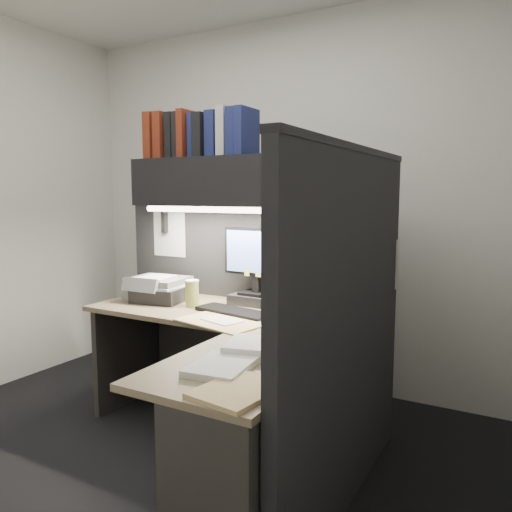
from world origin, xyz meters
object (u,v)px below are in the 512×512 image
object	(u,v)px
desk	(221,401)
coffee_cup	(192,294)
overhead_shelf	(246,181)
keyboard	(234,312)
notebook_stack	(160,294)
telephone	(328,309)
printer	(158,288)
monitor	(256,275)

from	to	relation	value
desk	coffee_cup	distance (m)	0.88
overhead_shelf	keyboard	size ratio (longest dim) A/B	3.19
overhead_shelf	keyboard	world-z (taller)	overhead_shelf
overhead_shelf	notebook_stack	xyz separation A→B (m)	(-0.54, -0.18, -0.72)
coffee_cup	notebook_stack	bearing A→B (deg)	177.10
overhead_shelf	telephone	bearing A→B (deg)	-2.45
overhead_shelf	coffee_cup	xyz separation A→B (m)	(-0.28, -0.20, -0.69)
coffee_cup	printer	xyz separation A→B (m)	(-0.33, 0.07, -0.01)
coffee_cup	printer	world-z (taller)	coffee_cup
telephone	coffee_cup	bearing A→B (deg)	-131.83
coffee_cup	overhead_shelf	bearing A→B (deg)	35.64
overhead_shelf	notebook_stack	world-z (taller)	overhead_shelf
keyboard	coffee_cup	bearing A→B (deg)	-176.96
monitor	notebook_stack	bearing A→B (deg)	-157.41
keyboard	printer	distance (m)	0.67
telephone	printer	world-z (taller)	printer
coffee_cup	monitor	bearing A→B (deg)	35.63
overhead_shelf	telephone	world-z (taller)	overhead_shelf
monitor	coffee_cup	size ratio (longest dim) A/B	3.11
notebook_stack	monitor	bearing A→B (deg)	20.27
overhead_shelf	printer	distance (m)	0.93
keyboard	notebook_stack	distance (m)	0.60
telephone	coffee_cup	xyz separation A→B (m)	(-0.83, -0.17, 0.03)
desk	telephone	distance (m)	0.84
desk	keyboard	xyz separation A→B (m)	(-0.25, 0.52, 0.30)
desk	monitor	bearing A→B (deg)	107.72
printer	notebook_stack	distance (m)	0.09
monitor	telephone	bearing A→B (deg)	-4.33
desk	overhead_shelf	xyz separation A→B (m)	(-0.30, 0.75, 1.06)
monitor	telephone	xyz separation A→B (m)	(0.51, -0.06, -0.15)
telephone	notebook_stack	size ratio (longest dim) A/B	0.71
telephone	notebook_stack	xyz separation A→B (m)	(-1.10, -0.16, 0.00)
keyboard	printer	bearing A→B (deg)	-179.89
monitor	keyboard	bearing A→B (deg)	-86.40
coffee_cup	printer	size ratio (longest dim) A/B	0.43
telephone	notebook_stack	bearing A→B (deg)	-135.36
desk	overhead_shelf	world-z (taller)	overhead_shelf
monitor	printer	size ratio (longest dim) A/B	1.34
printer	overhead_shelf	bearing A→B (deg)	6.76
printer	notebook_stack	xyz separation A→B (m)	(0.06, -0.06, -0.03)
desk	coffee_cup	world-z (taller)	coffee_cup
desk	keyboard	world-z (taller)	keyboard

